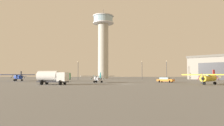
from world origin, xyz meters
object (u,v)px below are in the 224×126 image
at_px(airplane_yellow, 209,78).
at_px(airplane_silver, 98,78).
at_px(control_tower, 103,40).
at_px(truck_fuel_tanker_white, 52,77).
at_px(airplane_blue, 18,77).
at_px(light_post_west, 78,69).
at_px(light_post_north, 142,68).
at_px(light_post_east, 167,68).
at_px(car_orange, 165,80).
at_px(truck_flatbed_green, 64,77).

bearing_deg(airplane_yellow, airplane_silver, -71.98).
relative_size(control_tower, truck_fuel_tanker_white, 6.04).
distance_m(airplane_blue, truck_fuel_tanker_white, 32.81).
bearing_deg(airplane_blue, light_post_west, -79.92).
distance_m(airplane_silver, light_post_north, 41.35).
xyz_separation_m(control_tower, light_post_east, (29.20, -28.99, -17.45)).
bearing_deg(car_orange, truck_fuel_tanker_white, -115.02).
height_order(airplane_silver, light_post_east, light_post_east).
relative_size(light_post_east, light_post_north, 1.05).
relative_size(airplane_silver, truck_fuel_tanker_white, 1.33).
distance_m(airplane_silver, truck_fuel_tanker_white, 14.31).
height_order(truck_fuel_tanker_white, light_post_east, light_post_east).
bearing_deg(car_orange, light_post_west, 170.28).
bearing_deg(car_orange, airplane_yellow, -28.67).
xyz_separation_m(airplane_yellow, light_post_north, (-6.18, 48.49, 3.39)).
bearing_deg(light_post_west, car_orange, -48.71).
bearing_deg(light_post_north, truck_fuel_tanker_white, -118.84).
bearing_deg(airplane_yellow, airplane_blue, -75.02).
relative_size(car_orange, light_post_north, 0.57).
height_order(truck_flatbed_green, car_orange, truck_flatbed_green).
bearing_deg(light_post_east, car_orange, -106.03).
bearing_deg(airplane_silver, car_orange, -96.91).
height_order(light_post_west, light_post_north, light_post_north).
bearing_deg(car_orange, light_post_north, 130.05).
bearing_deg(airplane_silver, truck_flatbed_green, 24.65).
distance_m(control_tower, airplane_blue, 63.54).
bearing_deg(light_post_north, airplane_silver, -115.30).
height_order(airplane_blue, truck_flatbed_green, airplane_blue).
bearing_deg(light_post_east, truck_flatbed_green, -147.55).
distance_m(truck_flatbed_green, light_post_west, 19.79).
distance_m(control_tower, airplane_yellow, 86.88).
distance_m(car_orange, light_post_north, 35.29).
relative_size(airplane_silver, airplane_yellow, 1.01).
bearing_deg(control_tower, truck_flatbed_green, -102.02).
distance_m(truck_flatbed_green, light_post_east, 48.63).
relative_size(control_tower, light_post_east, 4.80).
bearing_deg(car_orange, light_post_east, 112.95).
distance_m(airplane_blue, light_post_east, 61.61).
bearing_deg(control_tower, light_post_north, -61.64).
height_order(truck_flatbed_green, light_post_east, light_post_east).
bearing_deg(airplane_silver, airplane_blue, 45.35).
bearing_deg(airplane_silver, truck_fuel_tanker_white, 127.14).
distance_m(truck_flatbed_green, truck_fuel_tanker_white, 25.88).
relative_size(truck_flatbed_green, light_post_east, 0.72).
height_order(control_tower, airplane_yellow, control_tower).
distance_m(airplane_yellow, car_orange, 14.56).
distance_m(airplane_yellow, truck_fuel_tanker_white, 32.80).
xyz_separation_m(airplane_yellow, light_post_west, (-33.49, 45.29, 3.23)).
bearing_deg(light_post_east, airplane_blue, -156.62).
relative_size(airplane_silver, light_post_east, 1.05).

